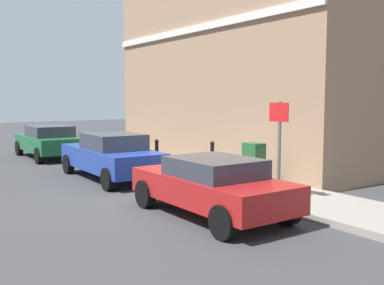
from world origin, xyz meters
TOP-DOWN VIEW (x-y plane):
  - ground at (0.00, 0.00)m, footprint 80.00×80.00m
  - sidewalk at (2.08, 6.00)m, footprint 2.23×30.00m
  - corner_building at (6.51, 3.70)m, footprint 6.73×11.40m
  - car_red at (-0.43, -2.00)m, footprint 1.83×3.98m
  - car_blue at (-0.32, 3.32)m, footprint 1.90×4.52m
  - car_green at (-0.40, 9.42)m, footprint 1.92×4.26m
  - utility_cabinet at (2.19, -0.47)m, footprint 0.46×0.61m
  - bollard_near_cabinet at (2.29, 1.54)m, footprint 0.14×0.14m
  - bollard_far_kerb at (1.22, 3.13)m, footprint 0.14×0.14m
  - street_sign at (1.41, -2.17)m, footprint 0.08×0.60m

SIDE VIEW (x-z plane):
  - ground at x=0.00m, z-range 0.00..0.00m
  - sidewalk at x=2.08m, z-range 0.00..0.15m
  - utility_cabinet at x=2.19m, z-range 0.11..1.26m
  - car_red at x=-0.43m, z-range 0.05..1.32m
  - bollard_near_cabinet at x=2.29m, z-range 0.19..1.22m
  - bollard_far_kerb at x=1.22m, z-range 0.19..1.22m
  - car_green at x=-0.40m, z-range 0.04..1.42m
  - car_blue at x=-0.32m, z-range 0.02..1.46m
  - street_sign at x=1.41m, z-range 0.51..2.81m
  - corner_building at x=6.51m, z-range 0.00..7.30m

